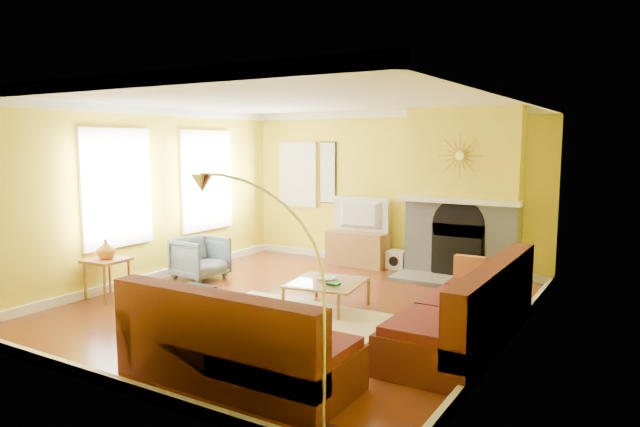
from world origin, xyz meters
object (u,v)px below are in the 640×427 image
Objects in this scene: media_console at (358,248)px; side_table at (107,279)px; armchair at (200,258)px; arc_lamp at (265,304)px; coffee_table at (326,294)px; sectional_sofa at (354,299)px.

media_console reaches higher than side_table.
arc_lamp is at bearing -126.68° from armchair.
coffee_table is at bearing 111.97° from arc_lamp.
armchair is at bearing 171.95° from coffee_table.
coffee_table is 3.23m from arc_lamp.
side_table reaches higher than coffee_table.
armchair reaches higher than media_console.
coffee_table is (-0.87, 0.88, -0.27)m from sectional_sofa.
arc_lamp reaches higher than side_table.
media_console is at bearing 62.08° from side_table.
media_console is 2.76m from armchair.
arc_lamp is (4.00, -1.72, 0.67)m from side_table.
side_table is at bearing 156.71° from arc_lamp.
side_table is (-1.98, -3.73, -0.02)m from media_console.
arc_lamp is (3.71, -3.27, 0.62)m from armchair.
arc_lamp is at bearing -23.29° from side_table.
arc_lamp reaches higher than media_console.
coffee_table is 1.61× the size of side_table.
side_table is at bearing -157.18° from coffee_table.
armchair is (-3.41, 1.24, -0.12)m from sectional_sofa.
media_console is (-1.72, 3.43, -0.15)m from sectional_sofa.
sectional_sofa is 3.63m from armchair.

